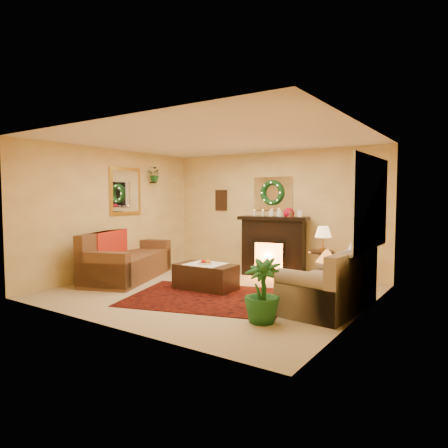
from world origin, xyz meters
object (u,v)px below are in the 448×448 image
Objects in this scene: loveseat at (328,281)px; side_table_round at (321,267)px; fireplace at (274,249)px; sofa at (128,257)px; end_table_square at (324,300)px; coffee_table at (206,278)px.

loveseat reaches higher than side_table_round.
fireplace is at bearing 166.61° from side_table_round.
fireplace is 2.00× the size of side_table_round.
side_table_round is at bearing 4.60° from sofa.
side_table_round is at bearing -24.59° from fireplace.
loveseat is at bearing -56.45° from fireplace.
fireplace is at bearing 129.70° from end_table_square.
loveseat is 2.24m from coffee_table.
side_table_round is at bearing 41.81° from coffee_table.
side_table_round is 2.17m from coffee_table.
sofa is at bearing -153.88° from side_table_round.
sofa is 1.76× the size of fireplace.
end_table_square is (4.18, -0.41, -0.16)m from sofa.
coffee_table is at bearing -135.26° from side_table_round.
fireplace is 2.19× the size of end_table_square.
coffee_table is at bearing -17.58° from sofa.
end_table_square is 2.41m from coffee_table.
fireplace reaches higher than coffee_table.
side_table_round is at bearing 118.62° from loveseat.
fireplace is 1.87m from coffee_table.
loveseat is at bearing -3.66° from coffee_table.
loveseat is 0.54m from end_table_square.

